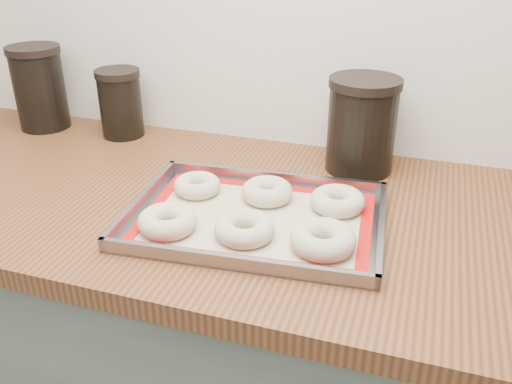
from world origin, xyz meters
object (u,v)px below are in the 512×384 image
(bagel_back_right, at_px, (338,201))
(canister_left, at_px, (39,87))
(bagel_front_right, at_px, (323,239))
(bagel_back_mid, at_px, (267,191))
(bagel_back_left, at_px, (197,185))
(canister_right, at_px, (362,125))
(baking_tray, at_px, (256,218))
(bagel_front_left, at_px, (167,221))
(bagel_front_mid, at_px, (245,229))
(canister_mid, at_px, (120,103))

(bagel_back_right, bearing_deg, canister_left, 165.18)
(bagel_front_right, distance_m, bagel_back_mid, 0.20)
(bagel_front_right, xyz_separation_m, bagel_back_left, (-0.28, 0.13, -0.00))
(bagel_back_left, relative_size, canister_left, 0.44)
(bagel_front_right, bearing_deg, bagel_back_left, 155.98)
(bagel_back_right, bearing_deg, canister_right, 87.77)
(baking_tray, xyz_separation_m, bagel_back_mid, (-0.00, 0.08, 0.02))
(bagel_back_right, relative_size, canister_right, 0.50)
(bagel_back_left, bearing_deg, baking_tray, -23.47)
(bagel_front_left, xyz_separation_m, bagel_front_mid, (0.14, 0.02, -0.00))
(canister_right, bearing_deg, bagel_front_mid, -111.63)
(bagel_front_mid, xyz_separation_m, bagel_front_right, (0.14, 0.00, 0.00))
(bagel_front_right, height_order, canister_right, canister_right)
(canister_right, bearing_deg, bagel_back_left, -141.72)
(bagel_back_left, xyz_separation_m, canister_left, (-0.54, 0.24, 0.09))
(bagel_front_right, xyz_separation_m, canister_left, (-0.83, 0.36, 0.08))
(bagel_front_mid, height_order, bagel_front_right, bagel_front_right)
(bagel_front_mid, distance_m, bagel_back_mid, 0.15)
(bagel_front_mid, height_order, bagel_back_left, bagel_front_mid)
(bagel_front_mid, height_order, canister_left, canister_left)
(baking_tray, height_order, bagel_front_right, bagel_front_right)
(bagel_front_right, bearing_deg, bagel_back_mid, 134.93)
(canister_left, bearing_deg, canister_right, -0.74)
(canister_left, bearing_deg, bagel_front_right, -23.79)
(baking_tray, height_order, bagel_back_right, bagel_back_right)
(canister_left, bearing_deg, bagel_back_left, -23.66)
(bagel_front_right, bearing_deg, baking_tray, 155.40)
(canister_left, bearing_deg, bagel_front_mid, -28.11)
(bagel_front_left, height_order, bagel_back_right, bagel_front_left)
(canister_right, bearing_deg, canister_left, 179.26)
(bagel_front_right, relative_size, bagel_back_mid, 1.11)
(baking_tray, height_order, bagel_back_mid, bagel_back_mid)
(canister_mid, bearing_deg, bagel_front_left, -50.95)
(bagel_back_left, bearing_deg, bagel_front_right, -24.02)
(bagel_front_right, height_order, canister_left, canister_left)
(bagel_back_mid, relative_size, canister_left, 0.47)
(bagel_front_left, bearing_deg, baking_tray, 32.80)
(bagel_front_left, distance_m, canister_left, 0.68)
(bagel_front_mid, relative_size, canister_right, 0.51)
(bagel_front_right, xyz_separation_m, canister_mid, (-0.60, 0.37, 0.06))
(canister_left, distance_m, canister_right, 0.83)
(baking_tray, relative_size, bagel_back_left, 5.21)
(bagel_back_right, relative_size, canister_mid, 0.61)
(bagel_front_mid, xyz_separation_m, bagel_back_right, (0.13, 0.15, 0.00))
(baking_tray, height_order, bagel_back_left, bagel_back_left)
(bagel_back_mid, xyz_separation_m, canister_mid, (-0.46, 0.23, 0.06))
(baking_tray, distance_m, canister_right, 0.34)
(bagel_back_left, xyz_separation_m, bagel_back_right, (0.28, 0.02, 0.00))
(canister_left, xyz_separation_m, canister_right, (0.83, -0.01, -0.00))
(canister_right, bearing_deg, bagel_back_mid, -124.49)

